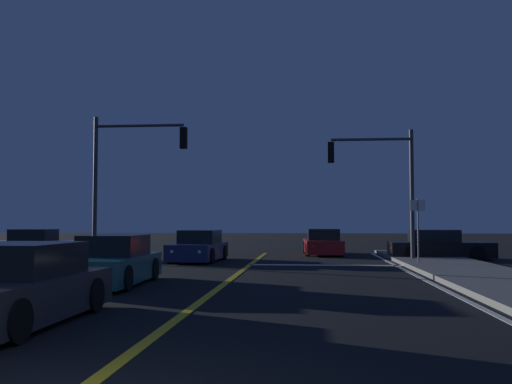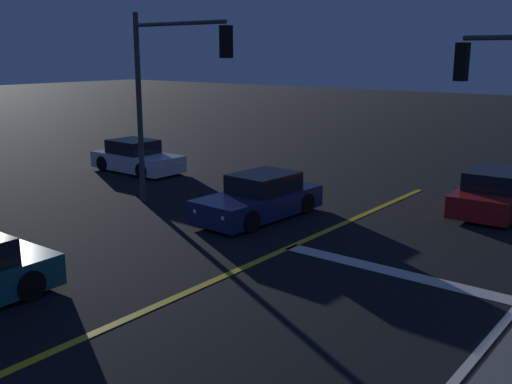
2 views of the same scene
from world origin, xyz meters
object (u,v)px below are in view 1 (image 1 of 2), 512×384
object	(u,v)px
car_distant_tail_teal	(112,263)
car_far_approaching_white	(37,245)
traffic_signal_near_right	(381,174)
car_mid_block_charcoal	(14,289)
car_side_waiting_navy	(199,248)
street_sign_corner	(418,221)
car_parked_curb_black	(439,246)
traffic_signal_far_left	(127,165)
car_lead_oncoming_red	(323,243)

from	to	relation	value
car_distant_tail_teal	car_far_approaching_white	xyz separation A→B (m)	(-7.89, 11.57, -0.00)
traffic_signal_near_right	car_distant_tail_teal	bearing A→B (deg)	48.87
car_mid_block_charcoal	car_side_waiting_navy	world-z (taller)	same
car_side_waiting_navy	street_sign_corner	bearing A→B (deg)	168.12
car_side_waiting_navy	traffic_signal_near_right	world-z (taller)	traffic_signal_near_right
car_parked_curb_black	traffic_signal_near_right	size ratio (longest dim) A/B	0.81
car_parked_curb_black	traffic_signal_near_right	bearing A→B (deg)	-56.28
traffic_signal_far_left	street_sign_corner	distance (m)	12.12
car_far_approaching_white	traffic_signal_far_left	size ratio (longest dim) A/B	0.68
car_parked_curb_black	street_sign_corner	distance (m)	5.09
car_mid_block_charcoal	traffic_signal_far_left	size ratio (longest dim) A/B	0.75
car_parked_curb_black	traffic_signal_far_left	size ratio (longest dim) A/B	0.74
car_lead_oncoming_red	street_sign_corner	bearing A→B (deg)	-68.52
car_lead_oncoming_red	traffic_signal_near_right	size ratio (longest dim) A/B	0.83
car_distant_tail_teal	car_far_approaching_white	size ratio (longest dim) A/B	1.08
car_parked_curb_black	car_far_approaching_white	distance (m)	19.13
car_far_approaching_white	traffic_signal_far_left	distance (m)	7.36
car_lead_oncoming_red	street_sign_corner	xyz separation A→B (m)	(3.40, -7.60, 1.14)
car_distant_tail_teal	car_side_waiting_navy	xyz separation A→B (m)	(0.60, 9.19, 0.00)
car_lead_oncoming_red	car_parked_curb_black	world-z (taller)	same
car_lead_oncoming_red	car_distant_tail_teal	distance (m)	15.70
car_distant_tail_teal	street_sign_corner	xyz separation A→B (m)	(9.46, 6.88, 1.14)
car_lead_oncoming_red	car_side_waiting_navy	xyz separation A→B (m)	(-5.46, -5.29, -0.00)
car_mid_block_charcoal	traffic_signal_near_right	distance (m)	17.82
car_mid_block_charcoal	traffic_signal_far_left	xyz separation A→B (m)	(-2.75, 14.17, 3.54)
car_lead_oncoming_red	traffic_signal_far_left	distance (m)	11.02
car_distant_tail_teal	car_far_approaching_white	world-z (taller)	same
car_mid_block_charcoal	street_sign_corner	world-z (taller)	street_sign_corner
car_lead_oncoming_red	car_mid_block_charcoal	xyz separation A→B (m)	(-5.65, -20.37, -0.00)
traffic_signal_near_right	traffic_signal_far_left	distance (m)	10.89
traffic_signal_far_left	car_distant_tail_teal	bearing A→B (deg)	-74.26
car_parked_curb_black	traffic_signal_near_right	xyz separation A→B (m)	(-2.79, -1.83, 3.19)
car_side_waiting_navy	street_sign_corner	size ratio (longest dim) A/B	1.71
car_parked_curb_black	traffic_signal_near_right	distance (m)	4.62
car_parked_curb_black	car_far_approaching_white	world-z (taller)	same
car_lead_oncoming_red	car_mid_block_charcoal	size ratio (longest dim) A/B	1.01
car_distant_tail_teal	traffic_signal_far_left	world-z (taller)	traffic_signal_far_left
car_mid_block_charcoal	car_far_approaching_white	world-z (taller)	same
car_far_approaching_white	car_distant_tail_teal	bearing A→B (deg)	35.00
car_lead_oncoming_red	traffic_signal_near_right	bearing A→B (deg)	-66.10
car_far_approaching_white	car_side_waiting_navy	bearing A→B (deg)	75.05
car_side_waiting_navy	car_distant_tail_teal	bearing A→B (deg)	88.99
car_mid_block_charcoal	traffic_signal_near_right	world-z (taller)	traffic_signal_near_right
car_parked_curb_black	street_sign_corner	size ratio (longest dim) A/B	1.78
car_lead_oncoming_red	car_side_waiting_navy	bearing A→B (deg)	-138.56
traffic_signal_far_left	car_mid_block_charcoal	bearing A→B (deg)	-79.03
car_side_waiting_navy	street_sign_corner	world-z (taller)	street_sign_corner
car_lead_oncoming_red	car_parked_curb_black	size ratio (longest dim) A/B	1.02
car_far_approaching_white	traffic_signal_near_right	size ratio (longest dim) A/B	0.74
car_mid_block_charcoal	traffic_signal_far_left	bearing A→B (deg)	-78.78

